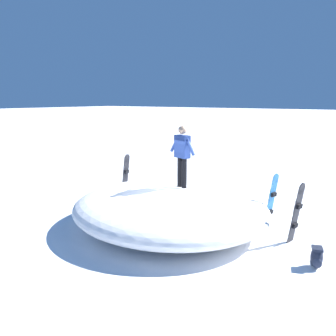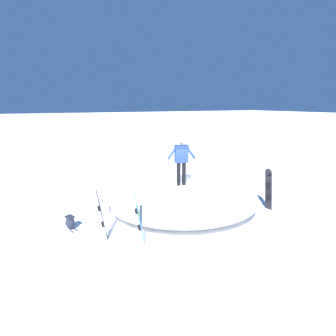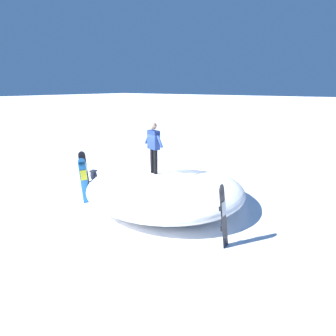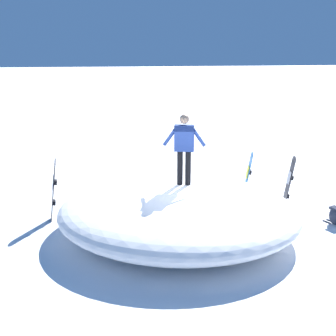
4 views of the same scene
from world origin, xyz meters
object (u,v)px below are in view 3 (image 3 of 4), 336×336
at_px(snowboard_primary_upright, 223,215).
at_px(backpack_near, 94,175).
at_px(snowboard_secondary_upright, 84,171).
at_px(snowboard_tertiary_upright, 84,180).
at_px(snowboarder_standing, 154,144).

distance_m(snowboard_primary_upright, backpack_near, 7.39).
height_order(snowboard_secondary_upright, backpack_near, snowboard_secondary_upright).
bearing_deg(backpack_near, snowboard_primary_upright, 166.29).
relative_size(snowboard_secondary_upright, snowboard_tertiary_upright, 1.00).
xyz_separation_m(snowboard_primary_upright, snowboard_secondary_upright, (6.35, -0.62, -0.04)).
xyz_separation_m(snowboarder_standing, snowboard_secondary_upright, (3.12, 0.56, -1.34)).
xyz_separation_m(snowboard_tertiary_upright, backpack_near, (1.73, -1.86, -0.59)).
bearing_deg(snowboarder_standing, snowboard_secondary_upright, 10.11).
xyz_separation_m(snowboard_secondary_upright, snowboard_tertiary_upright, (-0.92, 0.74, -0.00)).
xyz_separation_m(snowboard_primary_upright, backpack_near, (7.15, -1.74, -0.63)).
xyz_separation_m(snowboard_primary_upright, snowboard_tertiary_upright, (5.43, 0.12, -0.04)).
bearing_deg(snowboard_secondary_upright, snowboarder_standing, -169.89).
bearing_deg(snowboard_primary_upright, backpack_near, -13.71).
bearing_deg(snowboard_primary_upright, snowboard_secondary_upright, -5.59).
xyz_separation_m(snowboarder_standing, backpack_near, (3.92, -0.57, -1.93)).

